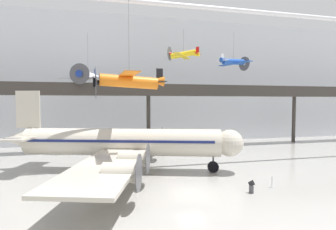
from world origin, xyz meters
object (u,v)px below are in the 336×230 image
Objects in this scene: info_sign_pedestal at (251,188)px; suspended_plane_blue_trainer at (234,62)px; suspended_plane_white_twin at (88,76)px; stanchion_barrier at (272,184)px; airliner_silver_main at (121,143)px; suspended_plane_orange_highwing at (129,81)px; suspended_plane_yellow_lowwing at (183,54)px.

suspended_plane_blue_trainer is at bearing 46.55° from info_sign_pedestal.
stanchion_barrier is (18.30, -24.15, -12.24)m from suspended_plane_white_twin.
suspended_plane_orange_highwing is at bearing -64.72° from airliner_silver_main.
suspended_plane_white_twin reaches higher than stanchion_barrier.
suspended_plane_yellow_lowwing is at bearing 70.95° from info_sign_pedestal.
suspended_plane_white_twin is at bearing 101.01° from info_sign_pedestal.
suspended_plane_blue_trainer is 24.43m from suspended_plane_white_twin.
suspended_plane_orange_highwing is 10.23× the size of stanchion_barrier.
suspended_plane_orange_highwing is at bearing 158.37° from stanchion_barrier.
suspended_plane_yellow_lowwing is at bearing 88.03° from suspended_plane_white_twin.
info_sign_pedestal is at bearing 124.93° from suspended_plane_yellow_lowwing.
suspended_plane_yellow_lowwing is 0.64× the size of suspended_plane_white_twin.
suspended_plane_yellow_lowwing is 5.37× the size of stanchion_barrier.
stanchion_barrier is at bearing 133.58° from suspended_plane_yellow_lowwing.
airliner_silver_main is at bearing -85.58° from suspended_plane_orange_highwing.
stanchion_barrier is (13.15, -5.21, -10.03)m from suspended_plane_orange_highwing.
suspended_plane_yellow_lowwing is at bearing 161.69° from suspended_plane_blue_trainer.
airliner_silver_main is 17.89m from suspended_plane_white_twin.
stanchion_barrier is at bearing 154.60° from suspended_plane_orange_highwing.
suspended_plane_white_twin is at bearing 124.27° from airliner_silver_main.
suspended_plane_white_twin is (-5.15, 18.93, 2.21)m from suspended_plane_orange_highwing.
info_sign_pedestal is at bearing -26.53° from airliner_silver_main.
airliner_silver_main is at bearing 115.72° from info_sign_pedestal.
airliner_silver_main is at bearing -172.15° from suspended_plane_blue_trainer.
suspended_plane_blue_trainer is at bearing 94.83° from suspended_plane_white_twin.
suspended_plane_white_twin reaches higher than suspended_plane_orange_highwing.
suspended_plane_white_twin reaches higher than airliner_silver_main.
suspended_plane_orange_highwing is at bearing 128.46° from info_sign_pedestal.
suspended_plane_blue_trainer is at bearing 42.04° from airliner_silver_main.
airliner_silver_main is at bearing 145.48° from stanchion_barrier.
info_sign_pedestal is at bearing -129.91° from suspended_plane_blue_trainer.
suspended_plane_blue_trainer is 24.01m from stanchion_barrier.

